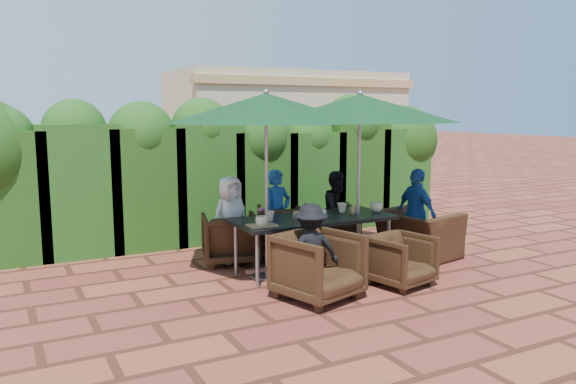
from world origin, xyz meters
name	(u,v)px	position (x,y,z in m)	size (l,w,h in m)	color
ground	(293,269)	(0.00, 0.00, 0.00)	(80.00, 80.00, 0.00)	brown
dining_table	(314,223)	(0.21, -0.21, 0.67)	(2.21, 0.90, 0.75)	black
umbrella_left	(266,109)	(-0.47, -0.14, 2.21)	(2.63, 2.63, 2.46)	gray
umbrella_right	(360,109)	(0.89, -0.27, 2.21)	(2.68, 2.68, 2.46)	gray
chair_far_left	(230,236)	(-0.65, 0.71, 0.39)	(0.77, 0.72, 0.79)	black
chair_far_mid	(285,227)	(0.29, 0.82, 0.41)	(0.80, 0.75, 0.82)	black
chair_far_right	(328,225)	(1.04, 0.76, 0.39)	(0.76, 0.71, 0.78)	black
chair_near_left	(318,263)	(-0.32, -1.23, 0.43)	(0.84, 0.79, 0.87)	black
chair_near_right	(401,258)	(0.86, -1.27, 0.36)	(0.69, 0.65, 0.71)	black
chair_end_right	(419,227)	(1.98, -0.30, 0.47)	(1.07, 0.70, 0.93)	black
adult_far_left	(230,219)	(-0.60, 0.81, 0.63)	(0.62, 0.37, 1.25)	white
adult_far_mid	(277,213)	(0.15, 0.79, 0.66)	(0.47, 0.38, 1.31)	#1B4B97
adult_far_right	(338,211)	(1.15, 0.67, 0.63)	(0.60, 0.37, 1.25)	black
adult_near_left	(310,251)	(-0.39, -1.16, 0.56)	(0.72, 0.33, 1.12)	black
adult_end_right	(417,213)	(1.95, -0.27, 0.67)	(0.79, 0.39, 1.34)	#1B4B97
child_left	(263,233)	(-0.11, 0.75, 0.38)	(0.27, 0.22, 0.76)	#DF4E85
child_right	(306,227)	(0.69, 0.86, 0.36)	(0.26, 0.21, 0.73)	#9C4BA3
pedestrian_a	(253,178)	(1.29, 4.23, 0.77)	(1.44, 0.51, 1.54)	#238140
pedestrian_b	(293,169)	(2.40, 4.50, 0.87)	(0.84, 0.51, 1.75)	#DF4E85
pedestrian_c	(332,169)	(3.35, 4.35, 0.84)	(1.07, 0.49, 1.68)	gray
cup_a	(262,221)	(-0.66, -0.41, 0.81)	(0.16, 0.16, 0.13)	beige
cup_b	(270,216)	(-0.42, -0.13, 0.81)	(0.13, 0.13, 0.13)	beige
cup_c	(320,214)	(0.21, -0.37, 0.82)	(0.18, 0.18, 0.14)	beige
cup_d	(342,208)	(0.77, -0.05, 0.82)	(0.14, 0.14, 0.13)	beige
cup_e	(376,207)	(1.22, -0.26, 0.82)	(0.18, 0.18, 0.14)	beige
ketchup_bottle	(305,210)	(0.14, -0.10, 0.83)	(0.04, 0.04, 0.17)	#B20C0A
sauce_bottle	(303,212)	(0.06, -0.17, 0.83)	(0.04, 0.04, 0.17)	#4C230C
serving_tray	(262,225)	(-0.66, -0.41, 0.76)	(0.35, 0.25, 0.02)	#A97752
number_block_left	(298,215)	(-0.01, -0.17, 0.80)	(0.12, 0.06, 0.10)	tan
number_block_right	(354,210)	(0.88, -0.20, 0.80)	(0.12, 0.06, 0.10)	tan
hedge_wall	(223,161)	(-0.13, 2.32, 1.33)	(9.10, 1.60, 2.50)	#193E10
building	(286,132)	(3.50, 6.99, 1.61)	(6.20, 3.08, 3.20)	#C4B292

